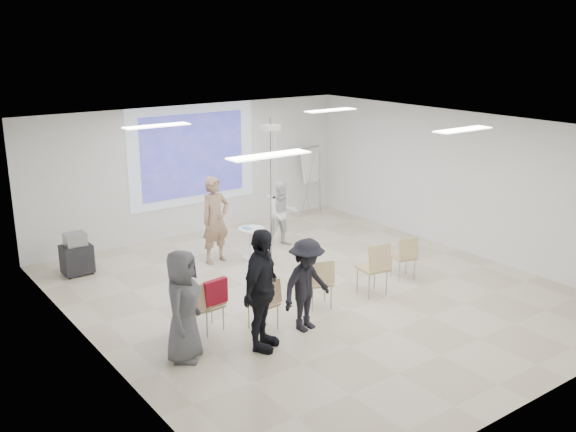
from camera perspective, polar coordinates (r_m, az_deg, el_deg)
floor at (r=11.83m, az=2.31°, el=-6.93°), size 8.00×9.00×0.10m
ceiling at (r=11.00m, az=2.49°, el=8.11°), size 8.00×9.00×0.10m
wall_back at (r=15.04m, az=-8.50°, el=4.10°), size 8.00×0.10×3.00m
wall_left at (r=9.45m, az=-17.23°, el=-3.63°), size 0.10×9.00×3.00m
wall_right at (r=14.14m, az=15.36°, el=2.93°), size 0.10×9.00×3.00m
projection_halo at (r=14.92m, az=-8.43°, el=5.37°), size 3.20×0.01×2.30m
projection_image at (r=14.91m, az=-8.41°, el=5.36°), size 2.60×0.01×1.90m
pedestal_table at (r=13.36m, az=-3.26°, el=-2.26°), size 0.57×0.57×0.68m
player_left at (r=13.06m, az=-6.50°, el=0.15°), size 0.80×0.59×2.03m
player_right at (r=14.04m, az=-0.51°, el=0.52°), size 0.93×0.83×1.62m
controller_left at (r=13.27m, az=-6.41°, el=1.86°), size 0.05×0.12×0.04m
controller_right at (r=14.06m, az=-1.70°, el=1.74°), size 0.07×0.12×0.04m
chair_far_left at (r=9.98m, az=-8.41°, el=-7.95°), size 0.43×0.47×0.91m
chair_left_mid at (r=10.19m, az=-6.81°, el=-7.64°), size 0.43×0.46×0.83m
chair_left_inner at (r=10.14m, az=-1.97°, el=-7.51°), size 0.44×0.47×0.87m
chair_center at (r=10.95m, az=2.90°, el=-5.68°), size 0.54×0.55×0.88m
chair_right_inner at (r=11.51m, az=7.76°, el=-4.34°), size 0.53×0.56×0.99m
chair_right_far at (r=12.39m, az=10.39°, el=-3.39°), size 0.51×0.53×0.85m
red_jacket at (r=9.98m, az=-6.47°, el=-6.72°), size 0.42×0.14×0.39m
laptop at (r=10.23m, az=-2.30°, el=-7.59°), size 0.34×0.26×0.03m
audience_left at (r=9.38m, az=-2.40°, el=-5.84°), size 1.45×1.32×2.14m
audience_mid at (r=10.06m, az=1.66°, el=-5.61°), size 1.20×0.79×1.71m
audience_outer at (r=9.26m, az=-9.34°, el=-7.30°), size 1.06×1.06×1.86m
flipchart_easel at (r=16.38m, az=2.04°, el=4.57°), size 0.76×0.59×1.78m
av_cart at (r=13.15m, az=-18.28°, el=-3.34°), size 0.56×0.45×0.84m
ceiling_projector at (r=12.30m, az=-1.54°, el=7.25°), size 0.30×0.25×3.00m
fluor_panel_nw at (r=11.67m, az=-11.59°, el=7.85°), size 1.20×0.30×0.02m
fluor_panel_ne at (r=13.81m, az=3.80°, el=9.36°), size 1.20×0.30×0.02m
fluor_panel_sw at (r=8.65m, az=-1.69°, el=5.41°), size 1.20×0.30×0.02m
fluor_panel_se at (r=11.37m, az=15.28°, el=7.41°), size 1.20×0.30×0.02m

